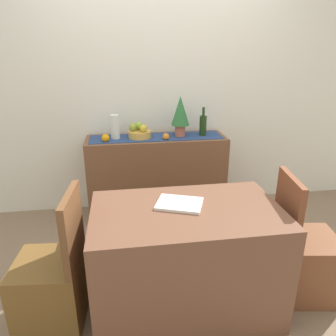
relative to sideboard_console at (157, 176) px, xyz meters
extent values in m
cube|color=#826A53|center=(0.07, -0.92, -0.43)|extent=(6.40, 6.40, 0.02)
cube|color=silver|center=(0.07, 0.26, 0.93)|extent=(6.40, 0.06, 2.70)
cube|color=brown|center=(0.00, 0.00, 0.00)|extent=(1.40, 0.42, 0.83)
cube|color=navy|center=(0.00, 0.00, 0.42)|extent=(1.31, 0.32, 0.01)
cylinder|color=gold|center=(-0.16, 0.00, 0.46)|extent=(0.23, 0.23, 0.07)
sphere|color=olive|center=(-0.23, 0.01, 0.53)|extent=(0.08, 0.08, 0.08)
sphere|color=gold|center=(-0.13, -0.05, 0.53)|extent=(0.07, 0.07, 0.07)
sphere|color=#88AD31|center=(-0.17, 0.05, 0.53)|extent=(0.08, 0.08, 0.08)
cylinder|color=#1E3814|center=(0.47, 0.00, 0.52)|extent=(0.07, 0.07, 0.20)
cylinder|color=#1E3814|center=(0.47, 0.00, 0.66)|extent=(0.03, 0.03, 0.09)
cylinder|color=silver|center=(-0.40, 0.00, 0.54)|extent=(0.09, 0.09, 0.24)
cylinder|color=#B7634E|center=(0.24, 0.00, 0.48)|extent=(0.10, 0.10, 0.12)
cone|color=#2D6A36|center=(0.24, 0.00, 0.68)|extent=(0.18, 0.18, 0.28)
sphere|color=orange|center=(-0.50, -0.09, 0.45)|extent=(0.08, 0.08, 0.08)
sphere|color=orange|center=(0.08, -0.11, 0.45)|extent=(0.07, 0.07, 0.07)
cube|color=brown|center=(0.03, -1.36, -0.05)|extent=(1.17, 0.70, 0.74)
cube|color=white|center=(-0.01, -1.30, 0.33)|extent=(0.34, 0.30, 0.02)
cube|color=brown|center=(-0.84, -1.36, -0.19)|extent=(0.43, 0.43, 0.45)
cube|color=brown|center=(-0.66, -1.37, 0.26)|extent=(0.07, 0.40, 0.45)
cube|color=brown|center=(0.90, -1.36, -0.19)|extent=(0.45, 0.45, 0.45)
cube|color=brown|center=(0.72, -1.33, 0.26)|extent=(0.10, 0.40, 0.45)
camera|label=1|loc=(-0.35, -3.05, 1.24)|focal=33.87mm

